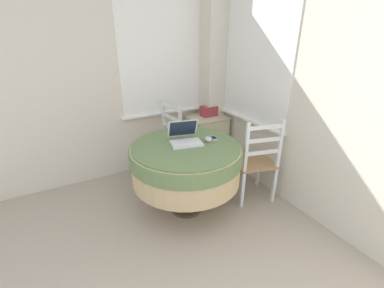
# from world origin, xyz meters

# --- Properties ---
(corner_room_shell) EXTENTS (4.37, 4.92, 2.55)m
(corner_room_shell) POSITION_xyz_m (1.23, 1.94, 1.28)
(corner_room_shell) COLOR beige
(corner_room_shell) RESTS_ON ground_plane
(round_dining_table) EXTENTS (1.12, 1.12, 0.76)m
(round_dining_table) POSITION_xyz_m (1.04, 1.93, 0.59)
(round_dining_table) COLOR #4C3D2D
(round_dining_table) RESTS_ON ground_plane
(laptop) EXTENTS (0.36, 0.36, 0.21)m
(laptop) POSITION_xyz_m (1.07, 2.00, 0.80)
(laptop) COLOR silver
(laptop) RESTS_ON round_dining_table
(computer_mouse) EXTENTS (0.06, 0.10, 0.05)m
(computer_mouse) POSITION_xyz_m (1.29, 1.90, 0.78)
(computer_mouse) COLOR silver
(computer_mouse) RESTS_ON round_dining_table
(cell_phone) EXTENTS (0.07, 0.12, 0.01)m
(cell_phone) POSITION_xyz_m (1.38, 1.94, 0.76)
(cell_phone) COLOR #B2B7BC
(cell_phone) RESTS_ON round_dining_table
(dining_chair_near_back_window) EXTENTS (0.48, 0.50, 0.98)m
(dining_chair_near_back_window) POSITION_xyz_m (1.13, 2.72, 0.46)
(dining_chair_near_back_window) COLOR #A87F51
(dining_chair_near_back_window) RESTS_ON ground_plane
(dining_chair_near_right_window) EXTENTS (0.52, 0.51, 0.98)m
(dining_chair_near_right_window) POSITION_xyz_m (1.81, 1.75, 0.46)
(dining_chair_near_right_window) COLOR #A87F51
(dining_chair_near_right_window) RESTS_ON ground_plane
(corner_cabinet) EXTENTS (0.52, 0.46, 0.69)m
(corner_cabinet) POSITION_xyz_m (1.83, 2.80, 0.35)
(corner_cabinet) COLOR beige
(corner_cabinet) RESTS_ON ground_plane
(storage_box) EXTENTS (0.22, 0.15, 0.14)m
(storage_box) POSITION_xyz_m (1.87, 2.83, 0.76)
(storage_box) COLOR #9E3338
(storage_box) RESTS_ON corner_cabinet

